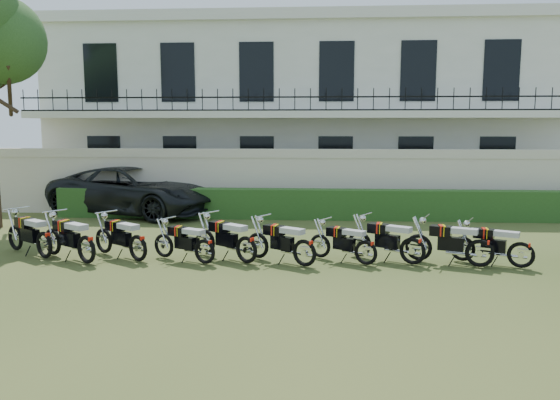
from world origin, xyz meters
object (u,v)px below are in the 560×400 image
Objects in this scene: motorcycle_6 at (366,247)px; motorcycle_8 at (480,246)px; motorcycle_1 at (86,243)px; motorcycle_9 at (521,249)px; motorcycle_3 at (205,245)px; motorcycle_7 at (413,244)px; motorcycle_5 at (305,246)px; motorcycle_2 at (138,242)px; motorcycle_4 at (246,243)px; suv at (134,190)px; motorcycle_0 at (44,238)px.

motorcycle_8 reaches higher than motorcycle_6.
motorcycle_1 is 9.63m from motorcycle_9.
motorcycle_3 is 1.06× the size of motorcycle_6.
motorcycle_5 is at bearing 129.11° from motorcycle_7.
motorcycle_9 is at bearing -56.00° from motorcycle_2.
motorcycle_8 is 1.10× the size of motorcycle_9.
motorcycle_4 is 3.72m from motorcycle_7.
motorcycle_5 is (2.24, -0.08, 0.03)m from motorcycle_3.
motorcycle_4 is 1.33m from motorcycle_5.
motorcycle_7 is at bearing -60.49° from motorcycle_3.
suv is at bearing 84.63° from motorcycle_9.
motorcycle_7 is 2.32m from motorcycle_9.
motorcycle_0 is 6.10m from motorcycle_5.
motorcycle_4 reaches higher than motorcycle_7.
motorcycle_5 is at bearing 131.36° from motorcycle_6.
motorcycle_6 is at bearing -112.80° from suv.
motorcycle_5 is 1.38m from motorcycle_6.
motorcycle_3 is 0.94m from motorcycle_4.
motorcycle_3 is 0.98× the size of motorcycle_9.
motorcycle_5 is 1.00× the size of motorcycle_9.
motorcycle_2 is 8.54m from motorcycle_9.
motorcycle_2 is at bearing 111.94° from motorcycle_3.
motorcycle_4 is 2.68m from motorcycle_6.
motorcycle_9 is (6.97, 0.11, 0.01)m from motorcycle_3.
motorcycle_4 is 0.99× the size of motorcycle_9.
suv is (-10.86, 6.70, 0.38)m from motorcycle_9.
motorcycle_0 is 10.82m from motorcycle_9.
suv is at bearing 78.61° from motorcycle_8.
motorcycle_8 is 12.01m from suv.
motorcycle_8 reaches higher than motorcycle_3.
motorcycle_5 is at bearing 118.68° from motorcycle_9.
suv is (-2.32, 6.68, 0.35)m from motorcycle_2.
motorcycle_7 is at bearing -52.93° from motorcycle_4.
motorcycle_2 is 0.99× the size of motorcycle_5.
motorcycle_1 is 1.05× the size of motorcycle_9.
suv is (-3.89, 6.81, 0.39)m from motorcycle_3.
motorcycle_4 is at bearing 113.52° from motorcycle_5.
motorcycle_6 is at bearing 127.04° from motorcycle_7.
motorcycle_7 is at bearing 112.89° from motorcycle_9.
motorcycle_2 is 1.58m from motorcycle_3.
motorcycle_2 is at bearing -42.05° from motorcycle_1.
motorcycle_8 is at bearing -64.08° from motorcycle_7.
motorcycle_6 is at bearing 115.76° from motorcycle_9.
motorcycle_1 is 1.06× the size of motorcycle_4.
motorcycle_3 is at bearing -60.42° from motorcycle_2.
motorcycle_1 is at bearing 138.79° from motorcycle_2.
motorcycle_8 is at bearing -54.94° from motorcycle_5.
suv is (-7.50, 6.67, 0.40)m from motorcycle_6.
motorcycle_2 reaches higher than motorcycle_3.
motorcycle_1 is 1.05× the size of motorcycle_5.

